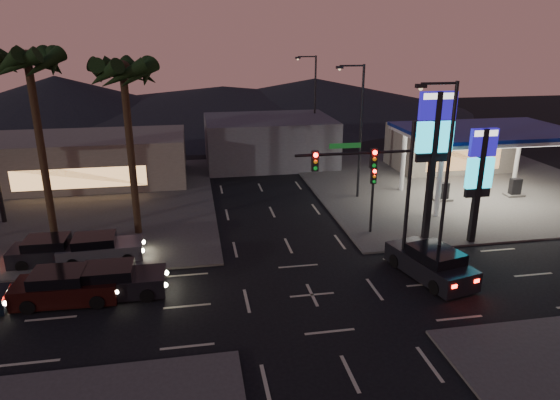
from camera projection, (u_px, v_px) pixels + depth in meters
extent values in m
plane|color=black|center=(312.00, 295.00, 24.29)|extent=(140.00, 140.00, 0.00)
cube|color=#47443F|center=(452.00, 184.00, 41.87)|extent=(24.00, 24.00, 0.12)
cube|color=#47443F|center=(48.00, 206.00, 36.51)|extent=(24.00, 24.00, 0.12)
cylinder|color=silver|center=(439.00, 182.00, 33.72)|extent=(0.36, 0.36, 5.00)
cylinder|color=silver|center=(403.00, 161.00, 39.32)|extent=(0.36, 0.36, 5.00)
cylinder|color=silver|center=(518.00, 156.00, 41.00)|extent=(0.36, 0.36, 5.00)
cube|color=silver|center=(487.00, 132.00, 36.50)|extent=(12.00, 8.00, 0.50)
cube|color=white|center=(487.00, 136.00, 36.59)|extent=(11.60, 7.60, 0.06)
cube|color=navy|center=(487.00, 130.00, 36.45)|extent=(12.20, 8.20, 0.25)
cube|color=black|center=(443.00, 192.00, 37.40)|extent=(0.80, 0.50, 1.40)
cube|color=black|center=(515.00, 187.00, 38.41)|extent=(0.80, 0.50, 1.40)
cube|color=#726B5B|center=(448.00, 147.00, 46.25)|extent=(10.00, 6.00, 4.00)
cube|color=black|center=(432.00, 169.00, 29.40)|extent=(0.35, 0.35, 9.00)
cube|color=#140C85|center=(438.00, 106.00, 28.22)|extent=(2.20, 0.30, 1.60)
cube|color=white|center=(439.00, 96.00, 28.04)|extent=(1.98, 0.32, 0.35)
cube|color=#17C0DD|center=(435.00, 137.00, 28.79)|extent=(2.20, 0.30, 1.80)
cube|color=black|center=(433.00, 157.00, 29.18)|extent=(2.09, 0.28, 0.50)
cube|color=black|center=(478.00, 188.00, 29.21)|extent=(0.35, 0.35, 7.00)
cube|color=#140C85|center=(484.00, 142.00, 28.35)|extent=(1.60, 0.30, 1.60)
cube|color=white|center=(485.00, 133.00, 28.17)|extent=(1.44, 0.32, 0.35)
cube|color=#17C0DD|center=(480.00, 173.00, 28.92)|extent=(1.60, 0.30, 1.80)
cube|color=black|center=(477.00, 193.00, 29.30)|extent=(1.52, 0.28, 0.50)
cylinder|color=black|center=(408.00, 198.00, 25.80)|extent=(0.20, 0.20, 8.00)
cylinder|color=black|center=(355.00, 153.00, 24.49)|extent=(6.00, 0.14, 0.14)
cube|color=#0C3F14|center=(345.00, 146.00, 24.28)|extent=(1.60, 0.05, 0.25)
cube|color=black|center=(374.00, 158.00, 24.76)|extent=(0.32, 0.25, 1.00)
sphere|color=#FF0C07|center=(375.00, 153.00, 24.51)|extent=(0.22, 0.22, 0.22)
sphere|color=orange|center=(375.00, 159.00, 24.62)|extent=(0.20, 0.20, 0.20)
sphere|color=#0CB226|center=(374.00, 166.00, 24.72)|extent=(0.20, 0.20, 0.20)
cube|color=black|center=(315.00, 161.00, 24.25)|extent=(0.32, 0.25, 1.00)
sphere|color=#FF0C07|center=(316.00, 155.00, 24.01)|extent=(0.22, 0.22, 0.22)
sphere|color=orange|center=(316.00, 162.00, 24.11)|extent=(0.20, 0.20, 0.20)
sphere|color=#0CB226|center=(315.00, 168.00, 24.22)|extent=(0.20, 0.20, 0.20)
cylinder|color=black|center=(372.00, 204.00, 31.10)|extent=(0.16, 0.16, 4.00)
cube|color=black|center=(374.00, 176.00, 30.52)|extent=(0.32, 0.25, 1.00)
sphere|color=#FF0C07|center=(375.00, 171.00, 30.28)|extent=(0.22, 0.22, 0.22)
sphere|color=orange|center=(374.00, 176.00, 30.38)|extent=(0.20, 0.20, 0.20)
sphere|color=#0CB226|center=(374.00, 182.00, 30.49)|extent=(0.20, 0.20, 0.20)
cylinder|color=black|center=(446.00, 184.00, 24.79)|extent=(0.18, 0.18, 10.00)
cylinder|color=black|center=(439.00, 83.00, 23.08)|extent=(1.80, 0.12, 0.12)
cube|color=black|center=(421.00, 86.00, 22.96)|extent=(0.50, 0.25, 0.18)
sphere|color=#FFCC8C|center=(421.00, 89.00, 23.00)|extent=(0.20, 0.20, 0.20)
cylinder|color=black|center=(361.00, 134.00, 36.92)|extent=(0.18, 0.18, 10.00)
cylinder|color=black|center=(352.00, 66.00, 35.20)|extent=(1.80, 0.12, 0.12)
cube|color=black|center=(340.00, 67.00, 35.08)|extent=(0.50, 0.25, 0.18)
sphere|color=#FFCC8C|center=(340.00, 69.00, 35.12)|extent=(0.20, 0.20, 0.20)
cylinder|color=black|center=(315.00, 107.00, 49.97)|extent=(0.18, 0.18, 10.00)
cylinder|color=black|center=(307.00, 57.00, 48.26)|extent=(1.80, 0.12, 0.12)
cube|color=black|center=(298.00, 58.00, 48.14)|extent=(0.50, 0.25, 0.18)
sphere|color=#FFCC8C|center=(298.00, 59.00, 48.18)|extent=(0.20, 0.20, 0.20)
cylinder|color=black|center=(131.00, 156.00, 30.01)|extent=(0.44, 0.44, 10.20)
sphere|color=black|center=(123.00, 68.00, 28.38)|extent=(0.90, 0.90, 0.90)
cone|color=black|center=(146.00, 73.00, 28.69)|extent=(0.90, 2.74, 1.91)
cone|color=black|center=(141.00, 72.00, 29.48)|extent=(2.57, 2.57, 1.91)
cone|color=black|center=(126.00, 72.00, 29.69)|extent=(2.74, 0.90, 1.91)
cone|color=black|center=(109.00, 73.00, 29.18)|extent=(2.57, 2.57, 1.91)
cone|color=black|center=(99.00, 74.00, 28.26)|extent=(0.90, 2.74, 1.91)
cone|color=black|center=(104.00, 75.00, 27.46)|extent=(2.57, 2.57, 1.91)
cone|color=black|center=(120.00, 75.00, 27.26)|extent=(2.74, 0.90, 1.91)
cone|color=black|center=(138.00, 75.00, 27.77)|extent=(2.57, 2.57, 1.91)
cylinder|color=black|center=(42.00, 154.00, 29.07)|extent=(0.44, 0.44, 10.80)
sphere|color=black|center=(27.00, 58.00, 27.35)|extent=(0.90, 0.90, 0.90)
cone|color=black|center=(53.00, 63.00, 27.66)|extent=(0.90, 2.74, 1.91)
cone|color=black|center=(50.00, 63.00, 28.45)|extent=(2.57, 2.57, 1.91)
cone|color=black|center=(35.00, 62.00, 28.66)|extent=(2.74, 0.90, 1.91)
cone|color=black|center=(15.00, 63.00, 28.15)|extent=(2.57, 2.57, 1.91)
cone|color=black|center=(3.00, 64.00, 27.23)|extent=(0.90, 2.74, 1.91)
cone|color=black|center=(4.00, 65.00, 26.43)|extent=(2.57, 2.57, 1.91)
cone|color=black|center=(21.00, 65.00, 26.23)|extent=(2.74, 0.90, 1.91)
cone|color=black|center=(41.00, 65.00, 26.74)|extent=(2.57, 2.57, 1.91)
cube|color=#726B5B|center=(88.00, 160.00, 41.82)|extent=(16.00, 8.00, 4.00)
cube|color=#4C4C51|center=(269.00, 141.00, 48.17)|extent=(12.00, 9.00, 4.40)
cone|color=black|center=(57.00, 96.00, 75.09)|extent=(40.00, 40.00, 6.00)
cone|color=black|center=(315.00, 94.00, 81.96)|extent=(50.00, 50.00, 5.00)
cone|color=black|center=(223.00, 99.00, 79.60)|extent=(60.00, 60.00, 4.00)
cube|color=black|center=(117.00, 284.00, 24.12)|extent=(4.68, 1.99, 0.96)
cube|color=black|center=(108.00, 273.00, 23.87)|extent=(2.35, 1.82, 0.69)
cylinder|color=black|center=(150.00, 278.00, 25.28)|extent=(0.68, 0.26, 0.68)
cylinder|color=black|center=(147.00, 295.00, 23.60)|extent=(0.68, 0.26, 0.68)
cylinder|color=black|center=(89.00, 282.00, 24.80)|extent=(0.68, 0.26, 0.68)
cylinder|color=black|center=(81.00, 301.00, 23.12)|extent=(0.68, 0.26, 0.68)
sphere|color=#FFF2BF|center=(166.00, 273.00, 25.07)|extent=(0.23, 0.23, 0.23)
sphere|color=#FFF2BF|center=(165.00, 285.00, 23.88)|extent=(0.23, 0.23, 0.23)
cube|color=#FF140A|center=(68.00, 279.00, 24.29)|extent=(0.09, 0.27, 0.15)
cube|color=#FF140A|center=(62.00, 292.00, 23.10)|extent=(0.09, 0.27, 0.15)
cube|color=black|center=(67.00, 290.00, 23.57)|extent=(4.81, 2.15, 0.97)
cube|color=black|center=(58.00, 278.00, 23.32)|extent=(2.43, 1.91, 0.70)
cylinder|color=black|center=(105.00, 283.00, 24.72)|extent=(0.70, 0.28, 0.69)
cylinder|color=black|center=(97.00, 302.00, 23.00)|extent=(0.70, 0.28, 0.69)
cylinder|color=black|center=(40.00, 287.00, 24.30)|extent=(0.70, 0.28, 0.69)
cylinder|color=black|center=(28.00, 307.00, 22.58)|extent=(0.70, 0.28, 0.69)
sphere|color=#FFF2BF|center=(121.00, 278.00, 24.48)|extent=(0.24, 0.24, 0.24)
sphere|color=#FFF2BF|center=(117.00, 291.00, 23.27)|extent=(0.24, 0.24, 0.24)
cube|color=#FF140A|center=(18.00, 284.00, 23.80)|extent=(0.10, 0.27, 0.15)
cube|color=#FF140A|center=(8.00, 297.00, 22.59)|extent=(0.10, 0.27, 0.15)
sphere|color=#FFF2BF|center=(11.00, 291.00, 23.44)|extent=(0.20, 0.20, 0.20)
sphere|color=#FFF2BF|center=(5.00, 303.00, 22.42)|extent=(0.20, 0.20, 0.20)
cube|color=slate|center=(102.00, 251.00, 27.81)|extent=(4.56, 2.09, 0.92)
cube|color=black|center=(95.00, 241.00, 27.55)|extent=(2.32, 1.83, 0.66)
cylinder|color=black|center=(129.00, 246.00, 28.98)|extent=(0.66, 0.27, 0.65)
cylinder|color=black|center=(128.00, 259.00, 27.39)|extent=(0.66, 0.27, 0.65)
cylinder|color=black|center=(77.00, 251.00, 28.38)|extent=(0.66, 0.27, 0.65)
cylinder|color=black|center=(73.00, 264.00, 26.79)|extent=(0.66, 0.27, 0.65)
sphere|color=#FFF2BF|center=(143.00, 242.00, 28.82)|extent=(0.22, 0.22, 0.22)
sphere|color=#FFF2BF|center=(143.00, 251.00, 27.69)|extent=(0.22, 0.22, 0.22)
cube|color=#FF140A|center=(60.00, 248.00, 27.85)|extent=(0.09, 0.26, 0.14)
cube|color=#FF140A|center=(56.00, 257.00, 26.73)|extent=(0.09, 0.26, 0.14)
cube|color=black|center=(54.00, 253.00, 27.50)|extent=(4.53, 1.98, 0.92)
cube|color=black|center=(47.00, 244.00, 27.26)|extent=(2.28, 1.78, 0.66)
cylinder|color=black|center=(85.00, 249.00, 28.60)|extent=(0.66, 0.26, 0.65)
cylinder|color=black|center=(78.00, 262.00, 26.98)|extent=(0.66, 0.26, 0.65)
cylinder|color=black|center=(32.00, 253.00, 28.17)|extent=(0.66, 0.26, 0.65)
cylinder|color=black|center=(22.00, 266.00, 26.55)|extent=(0.66, 0.26, 0.65)
sphere|color=#FFF2BF|center=(98.00, 245.00, 28.39)|extent=(0.22, 0.22, 0.22)
sphere|color=#FFF2BF|center=(94.00, 254.00, 27.24)|extent=(0.22, 0.22, 0.22)
cube|color=#FF140A|center=(14.00, 249.00, 27.69)|extent=(0.09, 0.26, 0.14)
cube|color=#FF140A|center=(6.00, 258.00, 26.54)|extent=(0.09, 0.26, 0.14)
cube|color=black|center=(430.00, 265.00, 25.95)|extent=(3.25, 5.41, 1.03)
cube|color=black|center=(436.00, 256.00, 25.43)|extent=(2.49, 2.91, 0.75)
cylinder|color=black|center=(395.00, 261.00, 27.05)|extent=(0.44, 0.78, 0.73)
cylinder|color=black|center=(424.00, 255.00, 27.80)|extent=(0.44, 0.78, 0.73)
cylinder|color=black|center=(435.00, 287.00, 24.27)|extent=(0.44, 0.78, 0.73)
cylinder|color=black|center=(466.00, 280.00, 25.01)|extent=(0.44, 0.78, 0.73)
cube|color=#FF140A|center=(454.00, 286.00, 23.44)|extent=(0.30, 0.16, 0.16)
cube|color=#FF140A|center=(477.00, 281.00, 23.96)|extent=(0.30, 0.16, 0.16)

